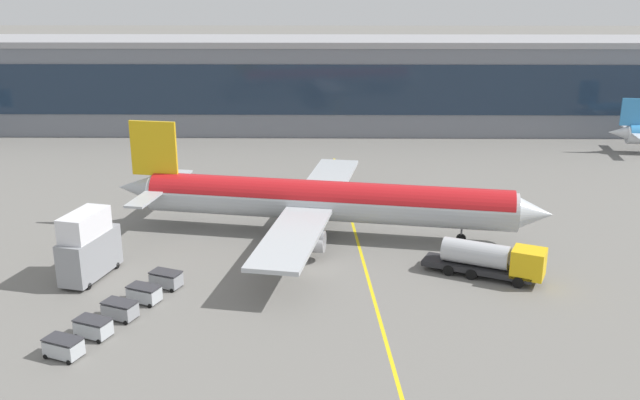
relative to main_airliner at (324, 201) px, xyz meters
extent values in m
plane|color=slate|center=(-1.15, -9.21, -3.79)|extent=(700.00, 700.00, 0.00)
cube|color=yellow|center=(3.77, -7.21, -3.79)|extent=(5.22, 79.87, 0.01)
cube|color=slate|center=(-15.49, 55.56, 3.64)|extent=(161.40, 17.58, 14.88)
cube|color=#1E2D42|center=(-15.49, 46.70, 4.39)|extent=(156.56, 0.16, 8.33)
cube|color=#99999E|center=(-15.49, 55.56, 11.58)|extent=(164.63, 17.94, 1.00)
cylinder|color=#B2B7BC|center=(0.28, -0.05, -0.15)|extent=(38.77, 10.46, 3.93)
cylinder|color=red|center=(0.28, -0.05, 0.21)|extent=(37.98, 10.18, 3.78)
cone|color=#B2B7BC|center=(20.68, -3.58, -0.15)|extent=(4.51, 4.35, 3.74)
cone|color=#B2B7BC|center=(-20.32, 3.51, 0.25)|extent=(5.22, 4.10, 3.34)
cube|color=gold|center=(-18.28, 3.16, 4.77)|extent=(5.10, 1.23, 5.90)
cube|color=#B2B7BC|center=(-17.11, 6.95, 0.44)|extent=(3.04, 6.54, 0.24)
cube|color=#B2B7BC|center=(-18.45, -0.80, 0.44)|extent=(3.04, 6.54, 0.24)
cube|color=#B2B7BC|center=(0.52, 10.15, -0.44)|extent=(7.50, 16.82, 0.40)
cube|color=#B2B7BC|center=(-2.92, -9.73, -0.44)|extent=(7.50, 16.82, 0.40)
cylinder|color=#939399|center=(1.01, 7.09, -1.82)|extent=(3.35, 2.65, 2.16)
cylinder|color=#939399|center=(-1.43, -7.02, -1.82)|extent=(3.35, 2.65, 2.16)
cylinder|color=black|center=(13.99, -2.42, -3.29)|extent=(1.05, 0.56, 1.00)
cylinder|color=slate|center=(13.99, -2.42, -2.45)|extent=(0.20, 0.20, 1.68)
cylinder|color=black|center=(-1.70, 2.09, -3.29)|extent=(1.05, 0.56, 1.00)
cylinder|color=slate|center=(-1.70, 2.09, -2.45)|extent=(0.20, 0.20, 1.68)
cylinder|color=black|center=(-2.31, -1.40, -3.29)|extent=(1.05, 0.56, 1.00)
cylinder|color=slate|center=(-2.31, -1.40, -2.45)|extent=(0.20, 0.20, 1.68)
cube|color=#232326|center=(14.06, -10.43, -3.04)|extent=(10.13, 6.45, 0.50)
cube|color=yellow|center=(18.06, -12.27, -1.79)|extent=(3.59, 3.44, 2.50)
cube|color=black|center=(19.20, -12.79, -1.29)|extent=(1.11, 2.16, 1.12)
cylinder|color=#B7BABF|center=(13.81, -10.31, -1.69)|extent=(6.37, 4.51, 2.20)
cylinder|color=black|center=(18.05, -10.96, -3.29)|extent=(1.05, 0.74, 1.00)
cylinder|color=black|center=(17.05, -13.11, -3.29)|extent=(1.05, 0.74, 1.00)
cylinder|color=black|center=(14.29, -9.22, -3.29)|extent=(1.05, 0.74, 1.00)
cylinder|color=black|center=(13.29, -11.38, -3.29)|extent=(1.05, 0.74, 1.00)
cylinder|color=black|center=(12.38, -8.35, -3.29)|extent=(1.05, 0.74, 1.00)
cylinder|color=black|center=(11.39, -10.50, -3.29)|extent=(1.05, 0.74, 1.00)
cube|color=gray|center=(-21.04, -11.27, -1.59)|extent=(4.06, 7.20, 3.80)
cube|color=silver|center=(-21.12, -11.60, 1.41)|extent=(3.53, 5.52, 2.20)
cylinder|color=black|center=(-21.56, -8.69, -3.49)|extent=(0.39, 0.64, 0.60)
cylinder|color=black|center=(-19.38, -9.23, -3.49)|extent=(0.39, 0.64, 0.60)
cylinder|color=black|center=(-22.70, -13.31, -3.49)|extent=(0.39, 0.64, 0.60)
cylinder|color=black|center=(-20.52, -13.85, -3.49)|extent=(0.39, 0.64, 0.60)
cube|color=#B2B7BC|center=(-18.51, -25.27, -3.06)|extent=(2.97, 2.35, 1.10)
cube|color=#333338|center=(-18.51, -25.27, -2.36)|extent=(3.03, 2.40, 0.10)
cylinder|color=black|center=(-19.76, -25.58, -3.61)|extent=(0.38, 0.24, 0.36)
cylinder|color=black|center=(-19.20, -24.19, -3.61)|extent=(0.38, 0.24, 0.36)
cylinder|color=black|center=(-17.82, -26.35, -3.61)|extent=(0.38, 0.24, 0.36)
cylinder|color=black|center=(-17.27, -24.95, -3.61)|extent=(0.38, 0.24, 0.36)
cube|color=#B2B7BC|center=(-17.33, -22.29, -3.06)|extent=(2.97, 2.35, 1.10)
cube|color=#333338|center=(-17.33, -22.29, -2.36)|extent=(3.03, 2.40, 0.10)
cylinder|color=black|center=(-18.58, -22.61, -3.61)|extent=(0.38, 0.24, 0.36)
cylinder|color=black|center=(-18.02, -21.21, -3.61)|extent=(0.38, 0.24, 0.36)
cylinder|color=black|center=(-16.64, -23.37, -3.61)|extent=(0.38, 0.24, 0.36)
cylinder|color=black|center=(-16.09, -21.98, -3.61)|extent=(0.38, 0.24, 0.36)
cube|color=gray|center=(-16.15, -19.32, -3.06)|extent=(2.97, 2.35, 1.10)
cube|color=#333338|center=(-16.15, -19.32, -2.36)|extent=(3.03, 2.40, 0.10)
cylinder|color=black|center=(-17.39, -19.63, -3.61)|extent=(0.38, 0.24, 0.36)
cylinder|color=black|center=(-16.84, -18.24, -3.61)|extent=(0.38, 0.24, 0.36)
cylinder|color=black|center=(-15.46, -20.40, -3.61)|extent=(0.38, 0.24, 0.36)
cylinder|color=black|center=(-14.91, -19.00, -3.61)|extent=(0.38, 0.24, 0.36)
cube|color=#B2B7BC|center=(-14.97, -16.34, -3.06)|extent=(2.97, 2.35, 1.10)
cube|color=#333338|center=(-14.97, -16.34, -2.36)|extent=(3.03, 2.40, 0.10)
cylinder|color=black|center=(-16.21, -16.66, -3.61)|extent=(0.38, 0.24, 0.36)
cylinder|color=black|center=(-15.66, -15.26, -3.61)|extent=(0.38, 0.24, 0.36)
cylinder|color=black|center=(-14.28, -17.42, -3.61)|extent=(0.38, 0.24, 0.36)
cylinder|color=black|center=(-13.73, -16.03, -3.61)|extent=(0.38, 0.24, 0.36)
cube|color=gray|center=(-13.79, -13.37, -3.06)|extent=(2.97, 2.35, 1.10)
cube|color=#333338|center=(-13.79, -13.37, -2.36)|extent=(3.03, 2.40, 0.10)
cylinder|color=black|center=(-15.03, -13.68, -3.61)|extent=(0.38, 0.24, 0.36)
cylinder|color=black|center=(-14.48, -12.29, -3.61)|extent=(0.38, 0.24, 0.36)
cylinder|color=black|center=(-13.10, -14.45, -3.61)|extent=(0.38, 0.24, 0.36)
cylinder|color=black|center=(-12.55, -13.06, -3.61)|extent=(0.38, 0.24, 0.36)
cone|color=silver|center=(45.49, 37.25, -0.68)|extent=(3.67, 2.83, 2.40)
cube|color=#388CD1|center=(47.10, 37.03, 2.57)|extent=(3.66, 0.75, 4.23)
cube|color=silver|center=(47.98, 39.75, -0.53)|extent=(2.03, 4.66, 0.17)
cube|color=silver|center=(47.21, 34.17, -0.53)|extent=(2.03, 4.66, 0.17)
camera|label=1|loc=(0.33, -69.46, 22.15)|focal=39.30mm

